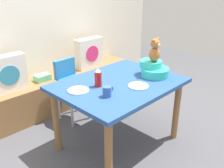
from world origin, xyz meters
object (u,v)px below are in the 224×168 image
object	(u,v)px
pillow_floral_left	(7,74)
teddy_bear	(155,51)
highchair	(72,82)
infant_seat_teal	(153,69)
ketchup_bottle	(98,78)
dinner_plate_far	(78,90)
pillow_floral_right	(89,53)
coffee_mug	(107,91)
dinner_plate_near	(138,86)
book_stack	(42,78)
dining_table	(119,91)

from	to	relation	value
pillow_floral_left	teddy_bear	xyz separation A→B (m)	(1.03, -1.34, 0.34)
pillow_floral_left	highchair	distance (m)	0.76
infant_seat_teal	teddy_bear	xyz separation A→B (m)	(0.00, -0.00, 0.21)
ketchup_bottle	dinner_plate_far	bearing A→B (deg)	166.29
pillow_floral_left	pillow_floral_right	distance (m)	1.27
pillow_floral_right	teddy_bear	bearing A→B (deg)	-99.94
highchair	coffee_mug	world-z (taller)	coffee_mug
pillow_floral_right	infant_seat_teal	xyz separation A→B (m)	(-0.23, -1.34, 0.13)
dinner_plate_near	book_stack	bearing A→B (deg)	98.89
pillow_floral_left	highchair	bearing A→B (deg)	-33.95
book_stack	coffee_mug	world-z (taller)	coffee_mug
book_stack	teddy_bear	size ratio (longest dim) A/B	0.80
coffee_mug	dinner_plate_far	bearing A→B (deg)	111.81
pillow_floral_left	infant_seat_teal	distance (m)	1.70
book_stack	dining_table	bearing A→B (deg)	-81.97
coffee_mug	ketchup_bottle	bearing A→B (deg)	66.69
pillow_floral_left	dinner_plate_far	distance (m)	1.10
highchair	infant_seat_teal	distance (m)	1.05
infant_seat_teal	coffee_mug	bearing A→B (deg)	-178.73
pillow_floral_left	ketchup_bottle	xyz separation A→B (m)	(0.42, -1.13, 0.15)
dining_table	highchair	bearing A→B (deg)	91.22
pillow_floral_right	dinner_plate_near	size ratio (longest dim) A/B	2.20
teddy_bear	dinner_plate_near	size ratio (longest dim) A/B	1.25
book_stack	dining_table	size ratio (longest dim) A/B	0.16
pillow_floral_left	coffee_mug	distance (m)	1.40
dining_table	infant_seat_teal	bearing A→B (deg)	-18.54
pillow_floral_right	highchair	world-z (taller)	pillow_floral_right
infant_seat_teal	coffee_mug	world-z (taller)	infant_seat_teal
pillow_floral_right	book_stack	world-z (taller)	pillow_floral_right
coffee_mug	dinner_plate_near	world-z (taller)	coffee_mug
highchair	ketchup_bottle	bearing A→B (deg)	-105.69
infant_seat_teal	dinner_plate_near	world-z (taller)	infant_seat_teal
book_stack	highchair	bearing A→B (deg)	-70.31
dinner_plate_far	pillow_floral_right	bearing A→B (deg)	45.58
dining_table	pillow_floral_left	bearing A→B (deg)	117.75
book_stack	ketchup_bottle	size ratio (longest dim) A/B	1.08
pillow_floral_right	coffee_mug	size ratio (longest dim) A/B	3.67
pillow_floral_left	pillow_floral_right	world-z (taller)	same
coffee_mug	teddy_bear	bearing A→B (deg)	1.22
pillow_floral_left	dining_table	xyz separation A→B (m)	(0.63, -1.21, -0.04)
ketchup_bottle	coffee_mug	world-z (taller)	ketchup_bottle
dining_table	highchair	distance (m)	0.80
dinner_plate_near	dinner_plate_far	xyz separation A→B (m)	(-0.48, 0.33, 0.00)
pillow_floral_left	coffee_mug	xyz separation A→B (m)	(0.32, -1.36, 0.11)
pillow_floral_right	coffee_mug	world-z (taller)	pillow_floral_right
ketchup_bottle	pillow_floral_left	bearing A→B (deg)	110.22
book_stack	coffee_mug	distance (m)	1.41
highchair	dinner_plate_far	bearing A→B (deg)	-121.50
book_stack	dinner_plate_near	world-z (taller)	dinner_plate_near
dining_table	highchair	xyz separation A→B (m)	(-0.02, 0.79, -0.12)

